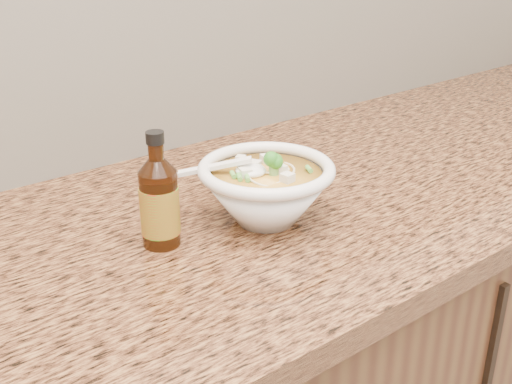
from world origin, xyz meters
TOP-DOWN VIEW (x-y plane):
  - counter_slab at (0.00, 1.68)m, footprint 4.00×0.68m
  - soup_bowl at (0.25, 1.62)m, footprint 0.21×0.21m
  - hot_sauce_bottle at (0.08, 1.65)m, footprint 0.06×0.06m

SIDE VIEW (x-z plane):
  - counter_slab at x=0.00m, z-range 0.86..0.90m
  - soup_bowl at x=0.25m, z-range 0.89..1.01m
  - hot_sauce_bottle at x=0.08m, z-range 0.88..1.05m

